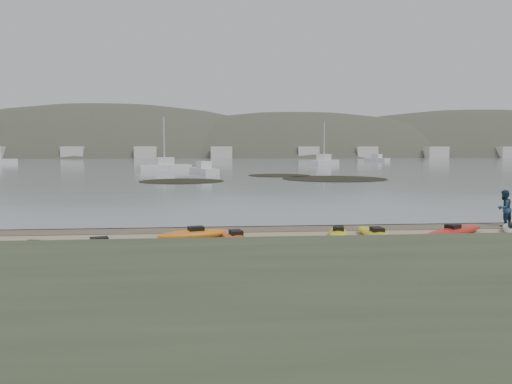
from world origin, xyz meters
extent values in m
plane|color=tan|center=(0.00, 0.00, 0.00)|extent=(600.00, 600.00, 0.00)
plane|color=brown|center=(0.00, -0.30, 0.00)|extent=(60.00, 60.00, 0.00)
plane|color=slate|center=(0.00, 300.00, 0.01)|extent=(1200.00, 1200.00, 0.00)
ellipsoid|color=orange|center=(-2.47, -2.58, 0.17)|extent=(3.00, 1.49, 0.34)
ellipsoid|color=#EA5414|center=(-1.04, -3.59, 0.17)|extent=(1.38, 3.31, 0.34)
ellipsoid|color=red|center=(7.28, -2.95, 0.17)|extent=(3.70, 2.80, 0.34)
ellipsoid|color=#8ED52A|center=(-2.68, -5.81, 0.17)|extent=(0.95, 3.52, 0.34)
ellipsoid|color=#EBAF13|center=(-7.54, -5.08, 0.17)|extent=(1.32, 3.50, 0.34)
ellipsoid|color=teal|center=(-5.55, -4.57, 0.17)|extent=(3.54, 1.75, 0.34)
ellipsoid|color=orange|center=(-6.47, -5.65, 0.17)|extent=(3.12, 1.91, 0.34)
ellipsoid|color=yellow|center=(4.15, -3.41, 0.17)|extent=(0.82, 3.76, 0.34)
ellipsoid|color=yellow|center=(2.80, -3.03, 0.17)|extent=(1.34, 3.05, 0.34)
imported|color=navy|center=(10.64, -0.80, 0.78)|extent=(0.95, 0.88, 1.57)
cylinder|color=black|center=(-4.84, 29.75, 0.03)|extent=(8.55, 8.55, 0.04)
cylinder|color=black|center=(11.55, 32.35, 0.03)|extent=(11.46, 11.46, 0.04)
cylinder|color=black|center=(6.51, 39.41, 0.03)|extent=(7.68, 7.68, 0.04)
cube|color=silver|center=(-8.64, 52.91, 0.54)|extent=(7.94, 5.21, 1.08)
cube|color=silver|center=(-2.76, 43.64, 0.45)|extent=(3.95, 6.70, 0.91)
cube|color=silver|center=(20.54, 76.47, 0.59)|extent=(7.46, 7.82, 1.18)
cube|color=silver|center=(40.75, 104.00, 0.50)|extent=(5.08, 7.23, 1.00)
ellipsoid|color=#384235|center=(-45.00, 195.00, -18.00)|extent=(220.00, 120.00, 80.00)
ellipsoid|color=#384235|center=(35.00, 190.00, -15.30)|extent=(200.00, 110.00, 68.00)
ellipsoid|color=#384235|center=(120.00, 200.00, -17.10)|extent=(230.00, 130.00, 76.00)
cube|color=beige|center=(-66.00, 145.00, 2.00)|extent=(7.00, 5.00, 4.00)
cube|color=beige|center=(-42.00, 145.00, 2.00)|extent=(7.00, 5.00, 4.00)
cube|color=beige|center=(-18.00, 145.00, 2.00)|extent=(7.00, 5.00, 4.00)
cube|color=beige|center=(6.00, 145.00, 2.00)|extent=(7.00, 5.00, 4.00)
cube|color=beige|center=(30.00, 145.00, 2.00)|extent=(7.00, 5.00, 4.00)
cube|color=beige|center=(54.00, 145.00, 2.00)|extent=(7.00, 5.00, 4.00)
cube|color=beige|center=(78.00, 145.00, 2.00)|extent=(7.00, 5.00, 4.00)
cube|color=beige|center=(102.00, 145.00, 2.00)|extent=(7.00, 5.00, 4.00)
camera|label=1|loc=(-1.92, -21.01, 3.35)|focal=35.00mm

